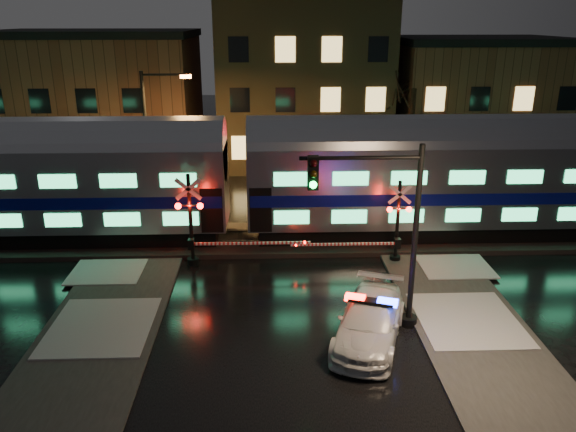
% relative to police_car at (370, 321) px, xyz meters
% --- Properties ---
extents(ground, '(120.00, 120.00, 0.00)m').
position_rel_police_car_xyz_m(ground, '(-2.78, 3.99, -0.73)').
color(ground, black).
rests_on(ground, ground).
extents(ballast, '(90.00, 4.20, 0.24)m').
position_rel_police_car_xyz_m(ballast, '(-2.78, 8.99, -0.61)').
color(ballast, black).
rests_on(ballast, ground).
extents(sidewalk_left, '(4.00, 20.00, 0.12)m').
position_rel_police_car_xyz_m(sidewalk_left, '(-9.28, -2.01, -0.67)').
color(sidewalk_left, '#2D2D2D').
rests_on(sidewalk_left, ground).
extents(sidewalk_right, '(4.00, 20.00, 0.12)m').
position_rel_police_car_xyz_m(sidewalk_right, '(3.72, -2.01, -0.67)').
color(sidewalk_right, '#2D2D2D').
rests_on(sidewalk_right, ground).
extents(building_left, '(14.00, 10.00, 9.00)m').
position_rel_police_car_xyz_m(building_left, '(-15.78, 25.99, 3.77)').
color(building_left, brown).
rests_on(building_left, ground).
extents(building_mid, '(12.00, 11.00, 11.50)m').
position_rel_police_car_xyz_m(building_mid, '(-0.78, 26.49, 5.02)').
color(building_mid, brown).
rests_on(building_mid, ground).
extents(building_right, '(12.00, 10.00, 8.50)m').
position_rel_police_car_xyz_m(building_right, '(12.22, 25.99, 3.52)').
color(building_right, brown).
rests_on(building_right, ground).
extents(train, '(51.00, 3.12, 5.92)m').
position_rel_police_car_xyz_m(train, '(-4.83, 8.98, 2.66)').
color(train, black).
rests_on(train, ballast).
extents(police_car, '(3.50, 5.34, 1.60)m').
position_rel_police_car_xyz_m(police_car, '(0.00, 0.00, 0.00)').
color(police_car, silver).
rests_on(police_car, ground).
extents(crossing_signal_right, '(5.31, 0.64, 3.76)m').
position_rel_police_car_xyz_m(crossing_signal_right, '(1.91, 6.29, 0.82)').
color(crossing_signal_right, black).
rests_on(crossing_signal_right, ground).
extents(crossing_signal_left, '(5.86, 0.66, 4.15)m').
position_rel_police_car_xyz_m(crossing_signal_left, '(-6.38, 6.29, 0.99)').
color(crossing_signal_left, black).
rests_on(crossing_signal_left, ground).
extents(traffic_light, '(4.24, 0.74, 6.55)m').
position_rel_police_car_xyz_m(traffic_light, '(0.53, 0.90, 2.76)').
color(traffic_light, black).
rests_on(traffic_light, ground).
extents(streetlight, '(2.61, 0.27, 7.79)m').
position_rel_police_car_xyz_m(streetlight, '(-9.48, 12.99, 3.77)').
color(streetlight, black).
rests_on(streetlight, ground).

